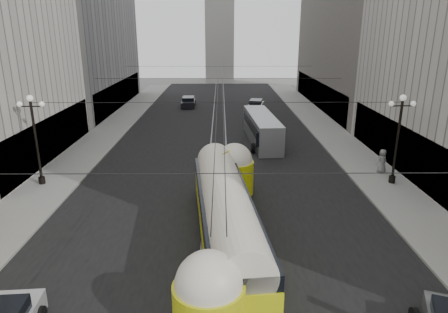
{
  "coord_description": "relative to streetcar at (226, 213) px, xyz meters",
  "views": [
    {
      "loc": [
        0.26,
        -8.82,
        10.69
      ],
      "look_at": [
        0.44,
        14.14,
        3.38
      ],
      "focal_mm": 32.0,
      "sensor_mm": 36.0,
      "label": 1
    }
  ],
  "objects": [
    {
      "name": "sidewalk_left",
      "position": [
        -12.5,
        26.26,
        -1.67
      ],
      "size": [
        4.0,
        72.0,
        0.15
      ],
      "primitive_type": "cube",
      "color": "gray",
      "rests_on": "ground"
    },
    {
      "name": "rail_left",
      "position": [
        -1.25,
        22.76,
        -1.74
      ],
      "size": [
        0.12,
        85.0,
        0.04
      ],
      "primitive_type": "cube",
      "color": "gray",
      "rests_on": "ground"
    },
    {
      "name": "sedan_white_far",
      "position": [
        4.64,
        36.65,
        -1.09
      ],
      "size": [
        2.71,
        4.8,
        1.43
      ],
      "color": "silver",
      "rests_on": "ground"
    },
    {
      "name": "pedestrian_sidewalk_right",
      "position": [
        12.16,
        10.46,
        -0.67
      ],
      "size": [
        1.04,
        0.86,
        1.84
      ],
      "primitive_type": "imported",
      "rotation": [
        0.0,
        0.0,
        3.54
      ],
      "color": "slate",
      "rests_on": "sidewalk_right"
    },
    {
      "name": "lamppost_left_mid",
      "position": [
        -13.1,
        8.26,
        2.0
      ],
      "size": [
        1.86,
        0.44,
        6.37
      ],
      "color": "black",
      "rests_on": "sidewalk_left"
    },
    {
      "name": "lamppost_right_mid",
      "position": [
        12.1,
        8.26,
        2.0
      ],
      "size": [
        1.86,
        0.44,
        6.37
      ],
      "color": "black",
      "rests_on": "sidewalk_right"
    },
    {
      "name": "rail_right",
      "position": [
        0.25,
        22.76,
        -1.74
      ],
      "size": [
        0.12,
        85.0,
        0.04
      ],
      "primitive_type": "cube",
      "color": "gray",
      "rests_on": "ground"
    },
    {
      "name": "distant_tower",
      "position": [
        -0.5,
        70.26,
        13.23
      ],
      "size": [
        6.0,
        6.0,
        31.36
      ],
      "color": "#B2AFA8",
      "rests_on": "ground"
    },
    {
      "name": "city_bus",
      "position": [
        3.78,
        19.7,
        -0.24
      ],
      "size": [
        2.97,
        10.89,
        2.73
      ],
      "color": "gray",
      "rests_on": "ground"
    },
    {
      "name": "building_left_far",
      "position": [
        -20.49,
        38.26,
        12.57
      ],
      "size": [
        12.6,
        28.6,
        28.6
      ],
      "color": "#999999",
      "rests_on": "ground"
    },
    {
      "name": "catenary",
      "position": [
        -0.38,
        21.75,
        4.14
      ],
      "size": [
        25.0,
        72.0,
        0.23
      ],
      "color": "black",
      "rests_on": "ground"
    },
    {
      "name": "sidewalk_right",
      "position": [
        11.5,
        26.26,
        -1.67
      ],
      "size": [
        4.0,
        72.0,
        0.15
      ],
      "primitive_type": "cube",
      "color": "gray",
      "rests_on": "ground"
    },
    {
      "name": "road",
      "position": [
        -0.5,
        22.76,
        -1.74
      ],
      "size": [
        20.0,
        85.0,
        0.02
      ],
      "primitive_type": "cube",
      "color": "black",
      "rests_on": "ground"
    },
    {
      "name": "sedan_dark_far",
      "position": [
        -4.97,
        39.07,
        -1.09
      ],
      "size": [
        2.01,
        4.62,
        1.44
      ],
      "color": "black",
      "rests_on": "ground"
    },
    {
      "name": "streetcar",
      "position": [
        0.0,
        0.0,
        0.0
      ],
      "size": [
        3.93,
        16.2,
        3.56
      ],
      "color": "#C6CC11",
      "rests_on": "ground"
    }
  ]
}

